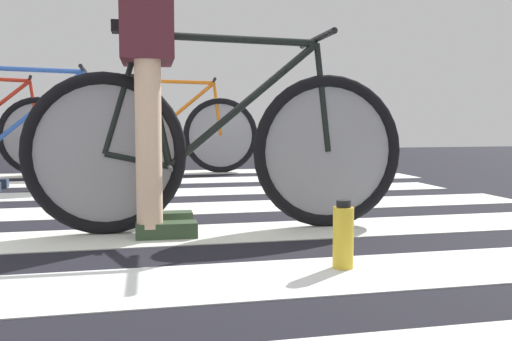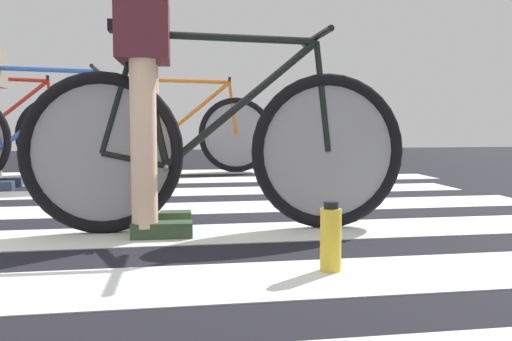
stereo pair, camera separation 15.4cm
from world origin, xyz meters
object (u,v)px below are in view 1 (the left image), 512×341
at_px(bicycle_2_of_4, 19,137).
at_px(bicycle_4_of_4, 166,133).
at_px(cyclist_1_of_4, 149,82).
at_px(water_bottle, 343,236).
at_px(bicycle_1_of_4, 219,147).

distance_m(bicycle_2_of_4, bicycle_4_of_4, 1.58).
height_order(cyclist_1_of_4, water_bottle, cyclist_1_of_4).
xyz_separation_m(bicycle_1_of_4, cyclist_1_of_4, (-0.31, 0.01, 0.29)).
bearing_deg(water_bottle, cyclist_1_of_4, 127.67).
height_order(bicycle_2_of_4, bicycle_4_of_4, same).
distance_m(bicycle_4_of_4, water_bottle, 3.75).
bearing_deg(water_bottle, bicycle_4_of_4, 95.07).
distance_m(bicycle_2_of_4, water_bottle, 3.02).
relative_size(bicycle_2_of_4, water_bottle, 7.34).
relative_size(bicycle_1_of_4, water_bottle, 7.35).
relative_size(cyclist_1_of_4, bicycle_4_of_4, 0.60).
distance_m(cyclist_1_of_4, bicycle_4_of_4, 2.97).
bearing_deg(bicycle_4_of_4, bicycle_2_of_4, -129.00).
height_order(bicycle_1_of_4, cyclist_1_of_4, cyclist_1_of_4).
height_order(bicycle_1_of_4, bicycle_2_of_4, same).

